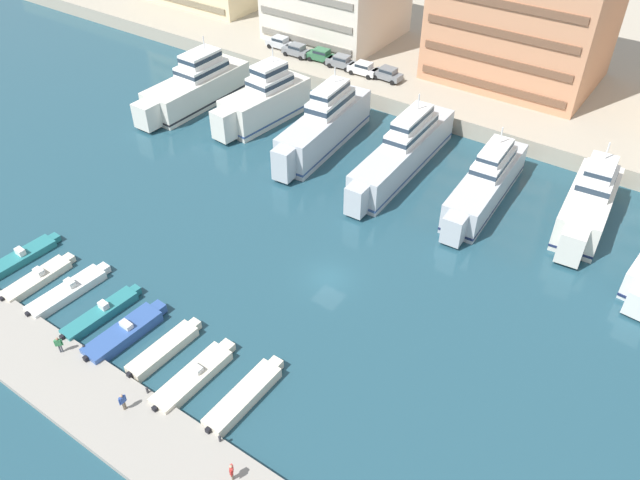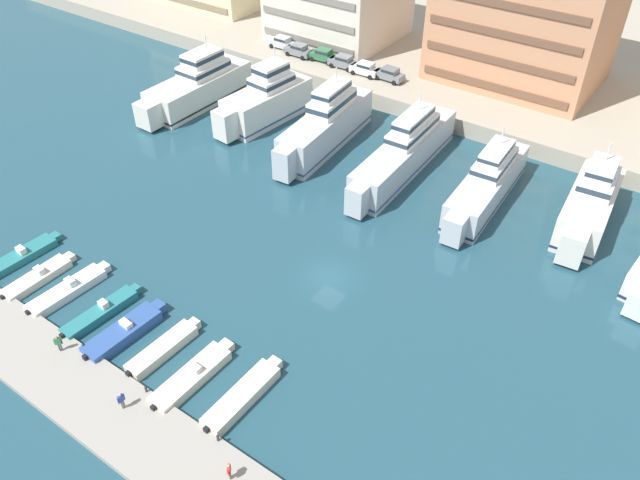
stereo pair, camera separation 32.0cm
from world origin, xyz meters
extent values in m
plane|color=#234C5B|center=(0.00, 0.00, 0.00)|extent=(400.00, 400.00, 0.00)
cube|color=#ADA38E|center=(0.00, 65.58, 1.08)|extent=(180.00, 70.00, 2.15)
cube|color=#9E998E|center=(0.00, -21.21, 0.27)|extent=(120.00, 5.79, 0.54)
cube|color=silver|center=(-33.83, 18.83, 1.84)|extent=(5.20, 15.47, 3.69)
cube|color=silver|center=(-33.96, 10.02, 1.94)|extent=(2.77, 2.52, 3.13)
cube|color=black|center=(-33.83, 18.83, 0.65)|extent=(5.25, 15.63, 0.24)
cube|color=white|center=(-33.81, 19.99, 4.41)|extent=(3.97, 6.53, 1.45)
cube|color=#233342|center=(-33.81, 19.99, 4.55)|extent=(4.02, 6.59, 0.52)
cube|color=white|center=(-33.81, 19.99, 5.89)|extent=(3.10, 5.09, 1.51)
cube|color=#233342|center=(-33.81, 19.99, 6.04)|extent=(3.14, 5.14, 0.54)
cylinder|color=silver|center=(-33.80, 20.96, 7.55)|extent=(0.16, 0.16, 1.80)
cube|color=silver|center=(-33.71, 26.98, 1.01)|extent=(4.23, 0.96, 0.20)
cube|color=silver|center=(-23.45, 20.31, 2.11)|extent=(5.65, 12.61, 4.21)
cube|color=silver|center=(-24.14, 13.22, 2.21)|extent=(2.67, 2.47, 3.58)
cube|color=#334C7F|center=(-23.45, 20.31, 0.74)|extent=(5.70, 12.74, 0.24)
cube|color=white|center=(-23.36, 21.22, 4.94)|extent=(3.98, 5.45, 1.47)
cube|color=#233342|center=(-23.36, 21.22, 5.09)|extent=(4.03, 5.51, 0.53)
cube|color=white|center=(-23.36, 21.22, 6.44)|extent=(3.10, 4.25, 1.53)
cube|color=#233342|center=(-23.36, 21.22, 6.60)|extent=(3.14, 4.30, 0.55)
cylinder|color=silver|center=(-23.28, 21.99, 8.11)|extent=(0.16, 0.16, 1.80)
cube|color=silver|center=(-22.80, 26.85, 1.16)|extent=(3.88, 1.27, 0.20)
cube|color=silver|center=(-13.67, 19.29, 2.13)|extent=(5.07, 16.53, 4.26)
cube|color=silver|center=(-12.96, 10.32, 2.24)|extent=(2.24, 2.06, 3.62)
cube|color=#334C7F|center=(-13.67, 19.29, 0.75)|extent=(5.12, 16.70, 0.24)
cube|color=white|center=(-13.77, 20.51, 5.09)|extent=(3.50, 7.05, 1.66)
cube|color=#233342|center=(-13.77, 20.51, 5.26)|extent=(3.54, 7.12, 0.60)
cube|color=white|center=(-13.77, 20.51, 6.57)|extent=(2.73, 5.50, 1.31)
cube|color=#233342|center=(-13.77, 20.51, 6.71)|extent=(2.76, 5.55, 0.47)
cylinder|color=silver|center=(-13.85, 21.53, 8.13)|extent=(0.16, 0.16, 1.80)
cube|color=silver|center=(-14.35, 27.86, 1.17)|extent=(3.30, 1.15, 0.20)
cube|color=silver|center=(-3.35, 19.80, 1.89)|extent=(4.22, 19.26, 3.77)
cube|color=silver|center=(-3.02, 9.42, 1.98)|extent=(2.04, 1.86, 3.21)
cube|color=#334C7F|center=(-3.35, 19.80, 0.66)|extent=(4.26, 19.46, 0.24)
cube|color=white|center=(-3.39, 21.24, 4.47)|extent=(3.07, 8.13, 1.40)
cube|color=#233342|center=(-3.39, 21.24, 4.61)|extent=(3.11, 8.21, 0.50)
cube|color=white|center=(-3.39, 21.24, 5.82)|extent=(2.39, 6.34, 1.30)
cube|color=#233342|center=(-3.39, 21.24, 5.95)|extent=(2.42, 6.41, 0.47)
cylinder|color=silver|center=(-3.43, 22.44, 7.37)|extent=(0.16, 0.16, 1.80)
cube|color=silver|center=(-3.67, 29.83, 1.04)|extent=(3.09, 1.00, 0.20)
cube|color=silver|center=(6.60, 19.56, 1.70)|extent=(4.40, 15.74, 3.40)
cube|color=silver|center=(7.02, 10.96, 1.78)|extent=(2.09, 1.91, 2.89)
cube|color=#192347|center=(6.60, 19.56, 0.59)|extent=(4.44, 15.90, 0.24)
cube|color=white|center=(6.54, 20.73, 4.08)|extent=(3.15, 6.68, 1.37)
cube|color=#233342|center=(6.54, 20.73, 4.22)|extent=(3.19, 6.74, 0.49)
cube|color=white|center=(6.54, 20.73, 5.32)|extent=(2.46, 5.21, 1.12)
cube|color=#233342|center=(6.54, 20.73, 5.44)|extent=(2.49, 5.26, 0.40)
cylinder|color=silver|center=(6.49, 21.71, 6.78)|extent=(0.16, 0.16, 1.80)
cube|color=silver|center=(6.19, 27.79, 0.93)|extent=(3.13, 1.05, 0.20)
cube|color=silver|center=(16.55, 21.52, 1.92)|extent=(5.09, 12.43, 3.84)
cube|color=silver|center=(17.14, 14.56, 2.01)|extent=(2.41, 2.22, 3.26)
cube|color=#192347|center=(16.55, 21.52, 0.67)|extent=(5.14, 12.55, 0.24)
cube|color=white|center=(16.47, 22.43, 4.65)|extent=(3.60, 5.34, 1.62)
cube|color=#233342|center=(16.47, 22.43, 4.81)|extent=(3.65, 5.40, 0.58)
cube|color=white|center=(16.47, 22.43, 6.09)|extent=(2.81, 4.17, 1.27)
cube|color=#233342|center=(16.47, 22.43, 6.22)|extent=(2.85, 4.21, 0.46)
cylinder|color=silver|center=(16.41, 23.19, 7.63)|extent=(0.16, 0.16, 1.80)
cube|color=silver|center=(16.00, 28.01, 1.05)|extent=(3.53, 1.19, 0.20)
cube|color=teal|center=(-25.22, -14.92, 0.36)|extent=(2.18, 7.48, 0.72)
cube|color=teal|center=(-25.01, -10.87, 0.36)|extent=(1.03, 0.86, 0.61)
cube|color=silver|center=(-25.20, -14.37, 1.01)|extent=(1.02, 0.65, 0.58)
cube|color=#283847|center=(-25.18, -14.09, 1.10)|extent=(0.90, 0.13, 0.35)
cube|color=beige|center=(-21.37, -15.58, 0.36)|extent=(1.84, 6.38, 0.72)
cube|color=beige|center=(-21.35, -12.04, 0.36)|extent=(0.99, 0.81, 0.61)
cube|color=silver|center=(-21.37, -15.11, 1.00)|extent=(0.99, 0.61, 0.55)
cube|color=#283847|center=(-21.37, -14.83, 1.08)|extent=(0.90, 0.09, 0.33)
cube|color=black|center=(-21.40, -18.95, 0.51)|extent=(0.36, 0.28, 0.60)
cube|color=white|center=(-17.73, -15.06, 0.40)|extent=(2.27, 7.22, 0.80)
cube|color=white|center=(-17.50, -11.14, 0.40)|extent=(1.07, 0.89, 0.68)
cube|color=silver|center=(-17.70, -14.53, 1.09)|extent=(1.05, 0.66, 0.58)
cube|color=#283847|center=(-17.68, -14.25, 1.18)|extent=(0.93, 0.14, 0.35)
cube|color=black|center=(-17.96, -18.80, 0.55)|extent=(0.38, 0.30, 0.60)
cube|color=teal|center=(-13.15, -15.18, 0.41)|extent=(1.98, 6.95, 0.82)
cube|color=teal|center=(-12.90, -11.46, 0.41)|extent=(0.88, 0.74, 0.69)
cube|color=silver|center=(-13.12, -14.67, 1.10)|extent=(0.87, 0.66, 0.57)
cube|color=#283847|center=(-13.10, -14.39, 1.19)|extent=(0.76, 0.13, 0.34)
cube|color=black|center=(-13.40, -18.79, 0.56)|extent=(0.38, 0.30, 0.60)
cube|color=#33569E|center=(-9.76, -15.66, 0.49)|extent=(2.43, 6.83, 0.99)
cube|color=#33569E|center=(-9.54, -11.90, 0.49)|extent=(1.17, 0.98, 0.84)
cube|color=silver|center=(-9.73, -15.15, 1.20)|extent=(1.15, 0.67, 0.42)
cube|color=#283847|center=(-9.72, -14.87, 1.26)|extent=(1.02, 0.14, 0.25)
cube|color=black|center=(-9.98, -19.19, 0.64)|extent=(0.38, 0.30, 0.60)
cube|color=beige|center=(-5.87, -14.97, 0.44)|extent=(1.92, 6.38, 0.87)
cube|color=beige|center=(-5.70, -11.50, 0.44)|extent=(0.92, 0.77, 0.74)
cube|color=black|center=(-6.03, -18.31, 0.59)|extent=(0.37, 0.30, 0.60)
cube|color=beige|center=(-2.02, -15.68, 0.43)|extent=(2.18, 7.07, 0.85)
cube|color=beige|center=(-1.90, -11.78, 0.43)|extent=(1.10, 0.91, 0.72)
cube|color=silver|center=(-2.01, -15.15, 1.08)|extent=(1.09, 0.64, 0.46)
cube|color=#283847|center=(-2.00, -14.87, 1.15)|extent=(0.97, 0.11, 0.28)
cube|color=black|center=(-2.15, -19.36, 0.58)|extent=(0.37, 0.29, 0.60)
cube|color=beige|center=(2.35, -14.83, 0.47)|extent=(1.92, 7.01, 0.95)
cube|color=beige|center=(2.43, -10.98, 0.47)|extent=(0.99, 0.82, 0.81)
cube|color=black|center=(2.28, -18.50, 0.62)|extent=(0.37, 0.29, 0.60)
cube|color=#B7BCC1|center=(-32.89, 35.49, 2.87)|extent=(4.11, 1.74, 0.80)
cube|color=#B7BCC1|center=(-32.74, 35.49, 3.61)|extent=(2.11, 1.58, 0.68)
cube|color=#1E2833|center=(-32.74, 35.49, 3.61)|extent=(2.07, 1.59, 0.37)
cylinder|color=black|center=(-34.23, 34.63, 2.47)|extent=(0.64, 0.23, 0.64)
cylinder|color=black|center=(-34.25, 36.33, 2.47)|extent=(0.64, 0.23, 0.64)
cylinder|color=black|center=(-31.53, 34.65, 2.47)|extent=(0.64, 0.23, 0.64)
cylinder|color=black|center=(-31.55, 36.35, 2.47)|extent=(0.64, 0.23, 0.64)
cube|color=slate|center=(-29.19, 34.60, 2.87)|extent=(4.12, 1.75, 0.80)
cube|color=slate|center=(-29.04, 34.60, 3.61)|extent=(2.12, 1.59, 0.68)
cube|color=#1E2833|center=(-29.04, 34.60, 3.61)|extent=(2.08, 1.60, 0.37)
cylinder|color=black|center=(-30.53, 33.73, 2.47)|extent=(0.64, 0.23, 0.64)
cylinder|color=black|center=(-30.55, 35.43, 2.47)|extent=(0.64, 0.23, 0.64)
cylinder|color=black|center=(-27.83, 33.77, 2.47)|extent=(0.64, 0.23, 0.64)
cylinder|color=black|center=(-27.85, 35.47, 2.47)|extent=(0.64, 0.23, 0.64)
cube|color=#2D6642|center=(-25.28, 35.18, 2.87)|extent=(4.19, 1.93, 0.80)
cube|color=#2D6642|center=(-25.13, 35.19, 3.61)|extent=(2.19, 1.68, 0.68)
cube|color=#1E2833|center=(-25.13, 35.19, 3.61)|extent=(2.14, 1.69, 0.37)
cylinder|color=black|center=(-26.58, 34.25, 2.47)|extent=(0.65, 0.26, 0.64)
cylinder|color=black|center=(-26.68, 35.95, 2.47)|extent=(0.65, 0.26, 0.64)
cylinder|color=black|center=(-23.89, 34.41, 2.47)|extent=(0.65, 0.26, 0.64)
cylinder|color=black|center=(-23.98, 36.10, 2.47)|extent=(0.65, 0.26, 0.64)
cube|color=slate|center=(-21.69, 34.93, 2.87)|extent=(4.18, 1.90, 0.80)
cube|color=slate|center=(-21.54, 34.94, 3.61)|extent=(2.17, 1.66, 0.68)
cube|color=#1E2833|center=(-21.54, 34.94, 3.61)|extent=(2.13, 1.67, 0.37)
cylinder|color=black|center=(-23.00, 34.02, 2.47)|extent=(0.65, 0.25, 0.64)
cylinder|color=black|center=(-23.08, 35.72, 2.47)|extent=(0.65, 0.25, 0.64)
cylinder|color=black|center=(-20.30, 34.15, 2.47)|extent=(0.65, 0.25, 0.64)
cylinder|color=black|center=(-20.38, 35.85, 2.47)|extent=(0.65, 0.25, 0.64)
cube|color=white|center=(-17.94, 34.67, 2.87)|extent=(4.14, 1.80, 0.80)
cube|color=white|center=(-17.79, 34.68, 3.61)|extent=(2.14, 1.61, 0.68)
cube|color=#1E2833|center=(-17.79, 34.68, 3.61)|extent=(2.10, 1.63, 0.37)
cylinder|color=black|center=(-19.26, 33.79, 2.47)|extent=(0.65, 0.24, 0.64)
cylinder|color=black|center=(-19.31, 35.49, 2.47)|extent=(0.65, 0.24, 0.64)
cylinder|color=black|center=(-16.56, 33.86, 2.47)|extent=(0.65, 0.24, 0.64)
cylinder|color=black|center=(-16.61, 35.56, 2.47)|extent=(0.65, 0.24, 0.64)
cube|color=slate|center=(-14.38, 35.11, 2.87)|extent=(4.16, 1.85, 0.80)
cube|color=slate|center=(-14.23, 35.11, 3.61)|extent=(2.16, 1.64, 0.68)
cube|color=#1E2833|center=(-14.23, 35.11, 3.61)|extent=(2.12, 1.65, 0.37)
cylinder|color=black|center=(-15.76, 34.32, 2.47)|extent=(0.65, 0.24, 0.64)
cylinder|color=black|center=(-15.69, 36.02, 2.47)|extent=(0.65, 0.24, 0.64)
cylinder|color=black|center=(-13.06, 34.21, 2.47)|extent=(0.65, 0.24, 0.64)
cylinder|color=black|center=(-13.00, 35.91, 2.47)|extent=(0.65, 0.24, 0.64)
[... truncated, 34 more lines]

